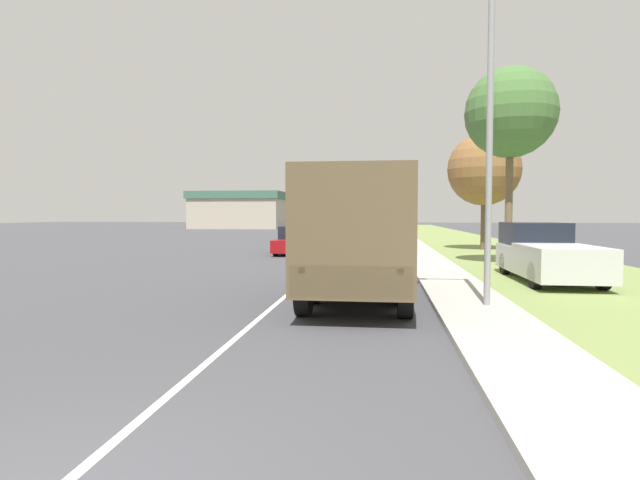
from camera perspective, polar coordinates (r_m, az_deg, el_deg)
ground_plane at (r=42.94m, az=3.76°, el=0.12°), size 180.00×180.00×0.00m
lane_centre_stripe at (r=42.94m, az=3.76°, el=0.12°), size 0.12×120.00×0.00m
sidewalk_right at (r=42.92m, az=9.77°, el=0.16°), size 1.80×120.00×0.12m
grass_strip_right at (r=43.36m, az=15.58°, el=0.06°), size 7.00×120.00×0.02m
military_truck at (r=12.15m, az=4.43°, el=0.87°), size 2.37×6.79×3.06m
car_nearest_ahead at (r=26.76m, az=-2.73°, el=-0.14°), size 1.82×4.64×1.48m
car_second_ahead at (r=35.07m, az=-0.14°, el=0.51°), size 1.91×3.97×1.35m
car_third_ahead at (r=49.56m, az=6.22°, el=1.23°), size 1.91×4.02×1.42m
car_fourth_ahead at (r=66.06m, az=3.53°, el=1.69°), size 1.92×4.77×1.51m
car_farthest_ahead at (r=78.72m, az=3.72°, el=1.90°), size 1.80×4.08×1.56m
pickup_truck at (r=17.36m, az=24.37°, el=-1.42°), size 2.02×5.23×1.81m
lamp_post at (r=11.79m, az=18.02°, el=17.20°), size 1.69×0.24×8.43m
tree_mid_right at (r=22.27m, az=20.94°, el=13.37°), size 3.66×3.66×8.05m
tree_far_right at (r=31.25m, az=18.23°, el=7.65°), size 4.25×4.25×6.86m
building_distant at (r=78.40m, az=-8.88°, el=3.40°), size 13.83×12.58×5.51m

